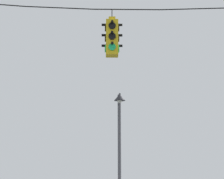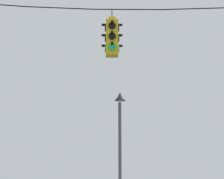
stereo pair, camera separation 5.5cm
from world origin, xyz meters
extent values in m
cylinder|color=black|center=(-1.92, -0.35, 6.87)|extent=(1.92, 0.03, 0.10)
cylinder|color=black|center=(0.00, -0.35, 6.84)|extent=(1.92, 0.03, 0.03)
cylinder|color=black|center=(1.92, -0.35, 6.87)|extent=(1.92, 0.03, 0.10)
cube|color=yellow|center=(-0.44, -0.35, 5.98)|extent=(0.34, 0.34, 1.02)
cube|color=yellow|center=(-0.44, -0.35, 6.54)|extent=(0.19, 0.19, 0.10)
cylinder|color=black|center=(-0.44, -0.35, 6.71)|extent=(0.02, 0.02, 0.24)
cylinder|color=black|center=(-0.44, -0.54, 6.28)|extent=(0.20, 0.03, 0.20)
cylinder|color=black|center=(-0.44, -0.58, 6.37)|extent=(0.07, 0.12, 0.07)
cylinder|color=black|center=(-0.44, -0.54, 5.98)|extent=(0.20, 0.03, 0.20)
cylinder|color=black|center=(-0.44, -0.58, 6.07)|extent=(0.07, 0.12, 0.07)
cylinder|color=#19C666|center=(-0.44, -0.54, 5.67)|extent=(0.20, 0.03, 0.20)
cylinder|color=black|center=(-0.44, -0.58, 5.76)|extent=(0.07, 0.12, 0.07)
cylinder|color=black|center=(-0.44, -0.17, 6.28)|extent=(0.20, 0.03, 0.20)
cylinder|color=black|center=(-0.44, -0.12, 6.37)|extent=(0.07, 0.12, 0.07)
cylinder|color=black|center=(-0.44, -0.17, 5.98)|extent=(0.20, 0.03, 0.20)
cylinder|color=black|center=(-0.44, -0.12, 6.07)|extent=(0.07, 0.12, 0.07)
cylinder|color=#19C666|center=(-0.44, -0.17, 5.67)|extent=(0.20, 0.03, 0.20)
cylinder|color=black|center=(-0.44, -0.12, 5.76)|extent=(0.07, 0.12, 0.07)
cylinder|color=black|center=(-0.62, -0.35, 6.28)|extent=(0.03, 0.20, 0.20)
cylinder|color=black|center=(-0.67, -0.35, 6.37)|extent=(0.12, 0.07, 0.07)
cylinder|color=black|center=(-0.62, -0.35, 5.98)|extent=(0.03, 0.20, 0.20)
cylinder|color=black|center=(-0.67, -0.35, 6.07)|extent=(0.12, 0.07, 0.07)
cylinder|color=#19C666|center=(-0.62, -0.35, 5.67)|extent=(0.03, 0.20, 0.20)
cylinder|color=black|center=(-0.67, -0.35, 5.76)|extent=(0.12, 0.07, 0.07)
cylinder|color=black|center=(-0.25, -0.35, 6.28)|extent=(0.03, 0.20, 0.20)
cylinder|color=black|center=(-0.21, -0.35, 6.37)|extent=(0.12, 0.07, 0.07)
cylinder|color=black|center=(-0.25, -0.35, 5.98)|extent=(0.03, 0.20, 0.20)
cylinder|color=black|center=(-0.21, -0.35, 6.07)|extent=(0.12, 0.07, 0.07)
cylinder|color=#19C666|center=(-0.25, -0.35, 5.67)|extent=(0.03, 0.20, 0.20)
cylinder|color=black|center=(-0.21, -0.35, 5.76)|extent=(0.12, 0.07, 0.07)
cylinder|color=#515156|center=(-0.10, 3.61, 2.57)|extent=(0.12, 0.12, 5.15)
cylinder|color=#515156|center=(-0.10, 3.39, 5.10)|extent=(0.07, 0.44, 0.07)
cone|color=#232328|center=(-0.10, 3.17, 4.98)|extent=(0.40, 0.40, 0.24)
sphere|color=silver|center=(-0.10, 3.17, 4.86)|extent=(0.18, 0.18, 0.18)
camera|label=1|loc=(-0.66, -11.95, 2.10)|focal=70.00mm
camera|label=2|loc=(-0.60, -11.96, 2.10)|focal=70.00mm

